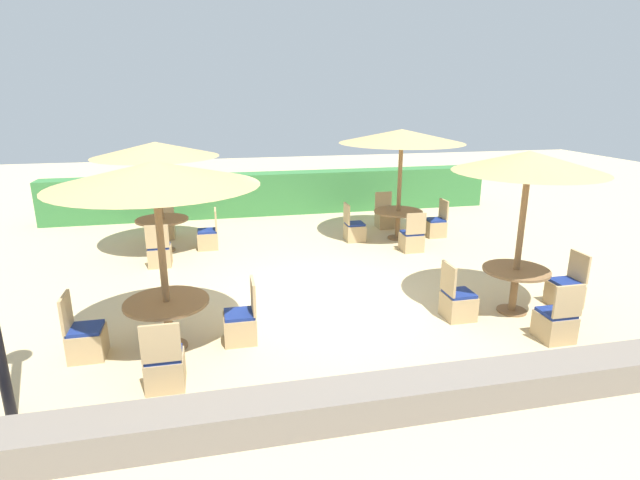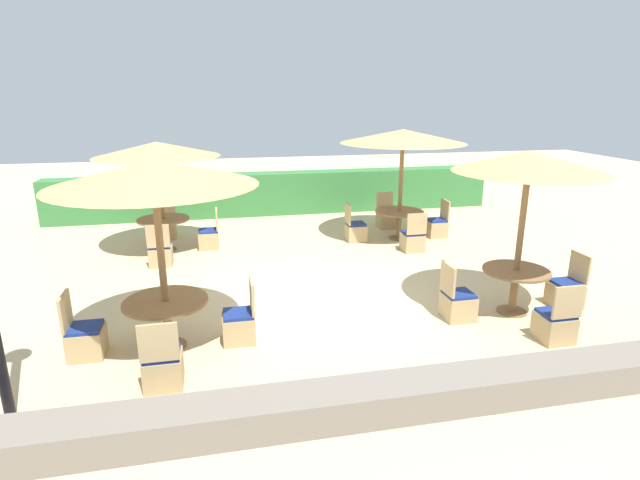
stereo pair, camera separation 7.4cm
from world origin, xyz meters
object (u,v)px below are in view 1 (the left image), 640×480
patio_chair_back_left_south (160,254)px  patio_chair_back_left_east (208,238)px  round_table_back_right (398,216)px  patio_chair_front_left_south (165,367)px  patio_chair_front_right_west (458,303)px  round_table_back_left (162,225)px  patio_chair_front_left_east (241,324)px  parasol_front_left (154,175)px  patio_chair_front_left_west (86,340)px  parasol_back_left (155,150)px  parasol_front_right (529,163)px  patio_chair_back_right_east (435,226)px  patio_chair_back_right_west (354,230)px  patio_chair_front_right_east (565,291)px  patio_chair_back_right_north (385,218)px  round_table_front_right (515,278)px  parasol_back_right (402,137)px  round_table_front_left (167,310)px  patio_chair_back_left_north (165,228)px  patio_chair_back_right_south (412,240)px  patio_chair_front_right_south (556,323)px

patio_chair_back_left_south → patio_chair_back_left_east: 1.43m
round_table_back_right → patio_chair_front_left_south: patio_chair_front_left_south is taller
patio_chair_front_right_west → round_table_back_left: patio_chair_front_right_west is taller
patio_chair_back_left_east → patio_chair_front_left_east: (0.44, -4.70, 0.00)m
parasol_front_left → patio_chair_front_left_west: (-1.09, -0.04, -2.21)m
parasol_back_left → round_table_back_right: parasol_back_left is taller
patio_chair_front_right_west → patio_chair_front_left_west: bearing=-89.5°
parasol_front_right → patio_chair_back_left_south: size_ratio=2.84×
parasol_back_left → patio_chair_back_right_east: parasol_back_left is taller
patio_chair_back_right_west → parasol_front_left: 6.49m
patio_chair_front_right_east → round_table_back_left: (-6.90, 4.65, 0.35)m
patio_chair_back_left_east → patio_chair_front_left_south: size_ratio=1.00×
patio_chair_front_right_east → patio_chair_front_right_west: (-2.03, -0.07, 0.00)m
patio_chair_front_right_west → patio_chair_back_right_north: bearing=172.2°
round_table_front_right → patio_chair_back_right_west: 4.76m
patio_chair_front_right_west → patio_chair_front_left_west: same height
patio_chair_back_left_south → patio_chair_back_right_west: same height
parasol_back_right → patio_chair_back_right_west: (-1.11, 0.04, -2.23)m
round_table_front_right → patio_chair_back_right_west: patio_chair_back_right_west is taller
round_table_front_left → patio_chair_front_left_west: patio_chair_front_left_west is taller
parasol_back_left → patio_chair_back_left_north: 2.31m
parasol_back_left → patio_chair_front_left_west: 5.22m
patio_chair_back_left_east → parasol_back_right: size_ratio=0.31×
patio_chair_back_left_north → patio_chair_back_right_north: 5.70m
round_table_back_right → parasol_front_left: (-5.15, -4.53, 1.90)m
patio_chair_back_left_north → patio_chair_back_left_east: bearing=132.9°
patio_chair_back_left_east → patio_chair_back_right_north: (4.64, 0.92, 0.00)m
round_table_front_left → patio_chair_front_right_west: bearing=0.1°
patio_chair_back_left_east → parasol_front_left: parasol_front_left is taller
patio_chair_back_right_north → patio_chair_front_left_west: bearing=41.8°
parasol_back_left → patio_chair_front_left_south: bearing=-85.6°
parasol_back_left → round_table_back_left: (0.00, -0.00, -1.69)m
round_table_back_right → patio_chair_front_left_east: bearing=-132.4°
round_table_front_right → patio_chair_back_left_east: (-4.89, 4.64, -0.32)m
patio_chair_front_right_east → patio_chair_back_left_east: 7.49m
round_table_back_left → patio_chair_back_right_north: 5.72m
patio_chair_back_left_east → patio_chair_front_left_east: 4.72m
patio_chair_back_right_west → patio_chair_front_left_east: size_ratio=1.00×
parasol_back_right → patio_chair_back_right_north: (0.06, 1.07, -2.23)m
parasol_back_left → patio_chair_back_right_south: size_ratio=2.92×
round_table_back_right → patio_chair_front_left_south: 7.56m
patio_chair_back_right_north → patio_chair_front_right_west: bearing=82.2°
patio_chair_front_right_south → parasol_back_left: bearing=136.1°
patio_chair_back_right_north → patio_chair_back_right_west: bearing=41.5°
parasol_front_right → round_table_back_left: parasol_front_right is taller
patio_chair_front_right_south → patio_chair_back_left_south: (-5.92, 4.64, 0.00)m
patio_chair_back_right_west → patio_chair_front_left_west: same height
patio_chair_back_left_east → round_table_front_left: 4.73m
parasol_back_right → patio_chair_front_left_west: (-6.25, -4.57, -2.23)m
patio_chair_front_right_west → patio_chair_back_left_north: size_ratio=1.00×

